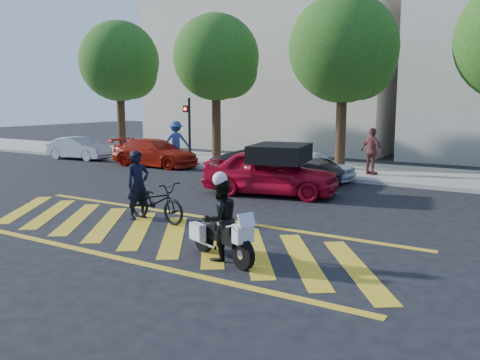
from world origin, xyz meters
The scene contains 19 objects.
ground centered at (0.00, 0.00, 0.00)m, with size 90.00×90.00×0.00m, color black.
sidewalk centered at (0.00, 12.00, 0.07)m, with size 60.00×5.00×0.15m, color #9E998E.
crosswalk centered at (-0.04, 0.00, 0.00)m, with size 12.33×4.00×0.01m.
building_left centered at (-8.00, 21.00, 5.00)m, with size 16.00×8.00×10.00m, color beige.
tree_far_left centered at (-12.87, 12.06, 5.05)m, with size 4.40×4.40×7.41m.
tree_left centered at (-6.37, 12.06, 4.99)m, with size 4.20×4.20×7.26m.
tree_center centered at (0.13, 12.06, 5.10)m, with size 4.60×4.60×7.56m.
signal_pole centered at (-6.50, 9.74, 1.92)m, with size 0.28×0.43×3.20m.
officer_bike centered at (-1.38, 0.86, 0.91)m, with size 0.67×0.44×1.82m, color black.
bicycle centered at (-0.79, 0.88, 0.53)m, with size 0.70×2.01×1.05m, color black.
police_motorcycle centered at (2.43, -0.87, 0.48)m, with size 1.88×1.06×0.88m.
officer_moto centered at (2.41, -0.88, 0.81)m, with size 0.79×0.62×1.63m, color black.
red_convertible centered at (-0.01, 5.69, 0.76)m, with size 1.80×4.47×1.52m, color #B0081F.
parked_far_left centered at (-13.33, 9.20, 0.58)m, with size 1.24×3.55×1.17m, color #ABACB3.
parked_left centered at (-8.09, 9.20, 0.64)m, with size 1.79×4.41×1.28m, color #A6160A.
parked_mid_left centered at (-0.90, 7.87, 0.69)m, with size 2.30×5.00×1.39m, color black.
parked_mid_right centered at (-0.10, 9.19, 0.59)m, with size 1.39×3.46×1.18m, color white.
pedestrian_left centered at (-7.82, 10.43, 1.12)m, with size 1.25×0.72×1.94m, color #304986.
pedestrian_right centered at (1.73, 10.93, 1.09)m, with size 1.10×0.46×1.87m, color brown.
Camera 1 is at (7.86, -8.93, 3.17)m, focal length 38.00 mm.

